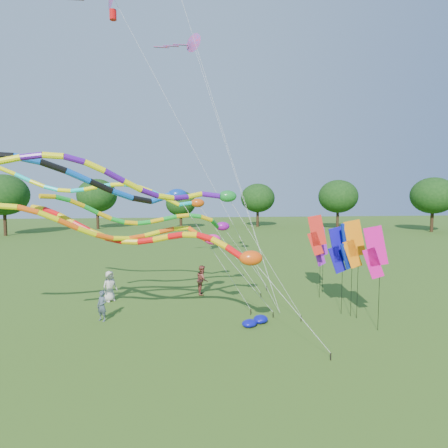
{
  "coord_description": "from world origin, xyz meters",
  "views": [
    {
      "loc": [
        -2.43,
        -14.19,
        6.45
      ],
      "look_at": [
        -0.28,
        4.7,
        4.8
      ],
      "focal_mm": 30.0,
      "sensor_mm": 36.0,
      "label": 1
    }
  ],
  "objects": [
    {
      "name": "ground",
      "position": [
        0.0,
        0.0,
        0.0
      ],
      "size": [
        160.0,
        160.0,
        0.0
      ],
      "primitive_type": "plane",
      "color": "#2D5416",
      "rests_on": "ground"
    },
    {
      "name": "tree_ring",
      "position": [
        7.09,
        0.52,
        5.32
      ],
      "size": [
        114.24,
        115.03,
        9.54
      ],
      "color": "#382314",
      "rests_on": "ground"
    },
    {
      "name": "tube_kite_red",
      "position": [
        -2.96,
        1.62,
        4.39
      ],
      "size": [
        12.15,
        4.43,
        6.35
      ],
      "rotation": [
        0.0,
        0.0,
        -0.38
      ],
      "color": "black",
      "rests_on": "ground"
    },
    {
      "name": "tube_kite_orange",
      "position": [
        -4.62,
        2.38,
        4.79
      ],
      "size": [
        12.73,
        3.56,
        6.55
      ],
      "rotation": [
        0.0,
        0.0,
        0.24
      ],
      "color": "black",
      "rests_on": "ground"
    },
    {
      "name": "tube_kite_purple",
      "position": [
        -3.95,
        1.15,
        6.76
      ],
      "size": [
        13.4,
        3.77,
        8.4
      ],
      "rotation": [
        0.0,
        0.0,
        0.28
      ],
      "color": "black",
      "rests_on": "ground"
    },
    {
      "name": "tube_kite_blue",
      "position": [
        -7.13,
        1.53,
        6.97
      ],
      "size": [
        15.61,
        5.34,
        8.65
      ],
      "rotation": [
        0.0,
        0.0,
        0.36
      ],
      "color": "black",
      "rests_on": "ground"
    },
    {
      "name": "tube_kite_cyan",
      "position": [
        -5.57,
        7.41,
        6.4
      ],
      "size": [
        14.34,
        1.07,
        8.3
      ],
      "rotation": [
        0.0,
        0.0,
        0.04
      ],
      "color": "black",
      "rests_on": "ground"
    },
    {
      "name": "tube_kite_green",
      "position": [
        -3.31,
        6.63,
        4.97
      ],
      "size": [
        11.9,
        5.23,
        6.89
      ],
      "rotation": [
        0.0,
        0.0,
        0.41
      ],
      "color": "black",
      "rests_on": "ground"
    },
    {
      "name": "delta_kite_high_c",
      "position": [
        -1.7,
        8.59,
        15.16
      ],
      "size": [
        6.46,
        5.39,
        16.14
      ],
      "rotation": [
        0.0,
        0.0,
        0.77
      ],
      "color": "black",
      "rests_on": "ground"
    },
    {
      "name": "banner_pole_violet",
      "position": [
        6.23,
        8.31,
        2.99
      ],
      "size": [
        1.13,
        0.45,
        4.25
      ],
      "rotation": [
        0.0,
        0.0,
        0.32
      ],
      "color": "black",
      "rests_on": "ground"
    },
    {
      "name": "banner_pole_magenta_b",
      "position": [
        6.38,
        1.91,
        3.66
      ],
      "size": [
        1.13,
        0.42,
        4.92
      ],
      "rotation": [
        0.0,
        0.0,
        -0.3
      ],
      "color": "black",
      "rests_on": "ground"
    },
    {
      "name": "banner_pole_blue_a",
      "position": [
        5.67,
        4.29,
        3.42
      ],
      "size": [
        1.16,
        0.09,
        4.68
      ],
      "rotation": [
        0.0,
        0.0,
        -0.01
      ],
      "color": "black",
      "rests_on": "ground"
    },
    {
      "name": "banner_pole_orange",
      "position": [
        6.17,
        3.61,
        3.81
      ],
      "size": [
        1.15,
        0.35,
        5.08
      ],
      "rotation": [
        0.0,
        0.0,
        -0.24
      ],
      "color": "black",
      "rests_on": "ground"
    },
    {
      "name": "banner_pole_red",
      "position": [
        5.67,
        7.47,
        3.81
      ],
      "size": [
        1.11,
        0.51,
        5.08
      ],
      "rotation": [
        0.0,
        0.0,
        -0.39
      ],
      "color": "black",
      "rests_on": "ground"
    },
    {
      "name": "banner_pole_blue_b",
      "position": [
        6.02,
        3.83,
        3.72
      ],
      "size": [
        1.13,
        0.43,
        4.99
      ],
      "rotation": [
        0.0,
        0.0,
        0.31
      ],
      "color": "black",
      "rests_on": "ground"
    },
    {
      "name": "blue_nylon_heap",
      "position": [
        1.14,
        3.03,
        0.21
      ],
      "size": [
        1.32,
        1.44,
        0.45
      ],
      "color": "#0B0F96",
      "rests_on": "ground"
    },
    {
      "name": "person_a",
      "position": [
        -6.69,
        8.04,
        0.9
      ],
      "size": [
        1.04,
        1.02,
        1.81
      ],
      "primitive_type": "imported",
      "rotation": [
        0.0,
        0.0,
        0.74
      ],
      "color": "beige",
      "rests_on": "ground"
    },
    {
      "name": "person_b",
      "position": [
        -6.43,
        4.6,
        0.76
      ],
      "size": [
        0.67,
        0.6,
        1.53
      ],
      "primitive_type": "imported",
      "rotation": [
        0.0,
        0.0,
        -0.53
      ],
      "color": "#3F4C58",
      "rests_on": "ground"
    },
    {
      "name": "person_c",
      "position": [
        -1.18,
        8.92,
        0.92
      ],
      "size": [
        0.74,
        0.93,
        1.84
      ],
      "primitive_type": "imported",
      "rotation": [
        0.0,
        0.0,
        1.52
      ],
      "color": "brown",
      "rests_on": "ground"
    }
  ]
}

